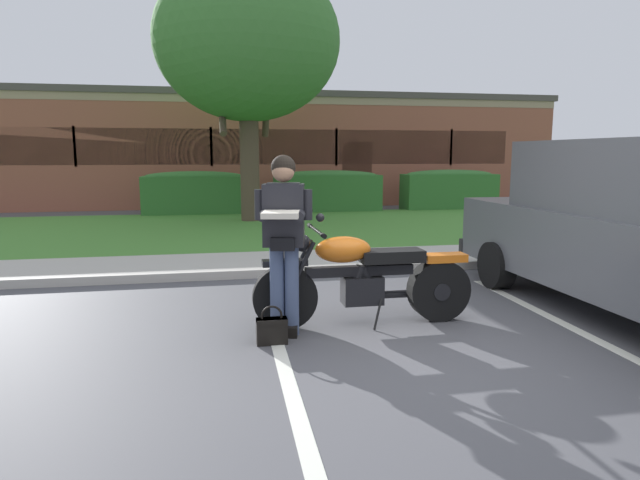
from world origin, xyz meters
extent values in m
plane|color=#4C4C51|center=(0.00, 0.00, 0.00)|extent=(140.00, 140.00, 0.00)
cube|color=#B7B2A8|center=(0.00, 3.23, 0.06)|extent=(60.00, 0.20, 0.12)
cube|color=#B7B2A8|center=(0.00, 4.08, 0.04)|extent=(60.00, 1.50, 0.08)
cube|color=#478433|center=(0.00, 8.11, 0.03)|extent=(60.00, 6.55, 0.06)
cube|color=silver|center=(-1.18, 0.20, 0.00)|extent=(0.21, 4.40, 0.01)
cube|color=silver|center=(1.76, 0.20, 0.00)|extent=(0.21, 4.40, 0.01)
cylinder|color=black|center=(-1.04, 0.85, 0.32)|extent=(0.64, 0.10, 0.64)
cylinder|color=black|center=(-1.04, 0.85, 0.32)|extent=(0.18, 0.12, 0.18)
cylinder|color=black|center=(0.56, 0.84, 0.32)|extent=(0.64, 0.18, 0.64)
cylinder|color=black|center=(0.56, 0.84, 0.32)|extent=(0.18, 0.20, 0.18)
cube|color=black|center=(-1.04, 0.85, 0.67)|extent=(0.44, 0.14, 0.06)
cube|color=orange|center=(0.61, 0.84, 0.66)|extent=(0.44, 0.20, 0.08)
cylinder|color=black|center=(-0.91, 0.77, 0.60)|extent=(0.31, 0.04, 0.58)
cylinder|color=black|center=(-0.91, 0.93, 0.60)|extent=(0.31, 0.04, 0.58)
sphere|color=black|center=(-0.87, 0.85, 0.86)|extent=(0.17, 0.17, 0.17)
cylinder|color=black|center=(-0.73, 0.85, 0.98)|extent=(0.03, 0.72, 0.03)
cylinder|color=black|center=(-0.73, 0.49, 0.98)|extent=(0.04, 0.10, 0.04)
cylinder|color=black|center=(-0.73, 1.21, 0.98)|extent=(0.04, 0.10, 0.04)
sphere|color=black|center=(-0.75, 0.55, 1.14)|extent=(0.08, 0.08, 0.08)
sphere|color=black|center=(-0.75, 1.15, 1.14)|extent=(0.08, 0.08, 0.08)
cube|color=black|center=(-0.29, 0.85, 0.56)|extent=(1.10, 0.10, 0.10)
ellipsoid|color=orange|center=(-0.46, 0.85, 0.78)|extent=(0.56, 0.32, 0.26)
cube|color=black|center=(0.04, 0.84, 0.70)|extent=(0.64, 0.28, 0.12)
cube|color=black|center=(-0.26, 0.85, 0.36)|extent=(0.40, 0.24, 0.28)
cylinder|color=black|center=(-0.30, 0.85, 0.52)|extent=(0.17, 0.12, 0.21)
cylinder|color=black|center=(-0.23, 0.85, 0.52)|extent=(0.17, 0.12, 0.21)
cylinder|color=black|center=(0.11, 0.98, 0.26)|extent=(0.60, 0.08, 0.08)
cylinder|color=black|center=(0.31, 0.98, 0.26)|extent=(0.60, 0.08, 0.08)
cylinder|color=black|center=(-0.15, 0.69, 0.15)|extent=(0.12, 0.12, 0.30)
cube|color=black|center=(-1.01, 0.66, 0.05)|extent=(0.16, 0.26, 0.10)
cube|color=black|center=(-1.14, 0.69, 0.05)|extent=(0.16, 0.26, 0.10)
cylinder|color=#47567A|center=(-1.00, 0.68, 0.43)|extent=(0.14, 0.14, 0.86)
cylinder|color=#47567A|center=(-1.14, 0.71, 0.43)|extent=(0.14, 0.14, 0.86)
cube|color=#232328|center=(-1.07, 0.70, 1.15)|extent=(0.42, 0.29, 0.58)
cube|color=#232328|center=(-1.07, 0.70, 1.42)|extent=(0.34, 0.26, 0.06)
sphere|color=#A87A5B|center=(-1.07, 0.70, 1.56)|extent=(0.21, 0.21, 0.21)
sphere|color=black|center=(-1.07, 0.71, 1.59)|extent=(0.23, 0.23, 0.23)
cube|color=black|center=(-1.10, 0.57, 0.90)|extent=(0.24, 0.14, 0.12)
cylinder|color=#232328|center=(-0.95, 0.51, 1.17)|extent=(0.16, 0.35, 0.09)
cylinder|color=#232328|center=(-1.26, 0.58, 1.17)|extent=(0.16, 0.35, 0.09)
cylinder|color=#232328|center=(-0.86, 0.63, 1.25)|extent=(0.10, 0.10, 0.28)
cylinder|color=#232328|center=(-1.29, 0.73, 1.25)|extent=(0.10, 0.10, 0.28)
cube|color=beige|center=(-1.13, 0.41, 1.19)|extent=(0.38, 0.38, 0.05)
cube|color=black|center=(-1.22, 0.45, 0.12)|extent=(0.28, 0.12, 0.24)
cube|color=black|center=(-1.22, 0.44, 0.22)|extent=(0.28, 0.13, 0.04)
torus|color=black|center=(-1.22, 0.45, 0.26)|extent=(0.20, 0.02, 0.20)
cube|color=black|center=(1.91, 0.40, 1.48)|extent=(0.05, 2.73, 0.55)
cube|color=black|center=(2.74, 1.64, 1.44)|extent=(1.56, 0.24, 0.51)
cube|color=black|center=(2.74, 2.94, 0.40)|extent=(1.90, 0.11, 0.20)
cylinder|color=black|center=(1.85, 2.01, 0.30)|extent=(0.24, 0.60, 0.60)
cylinder|color=black|center=(3.63, 2.02, 0.30)|extent=(0.24, 0.60, 0.60)
cylinder|color=#4C3D2D|center=(-0.79, 9.48, 1.36)|extent=(0.47, 0.47, 2.72)
ellipsoid|color=#3D7A33|center=(-0.79, 9.48, 4.39)|extent=(4.46, 4.46, 3.79)
cylinder|color=#4C3D2D|center=(-0.35, 9.48, 2.86)|extent=(0.16, 1.01, 1.45)
cylinder|color=#4C3D2D|center=(-1.42, 9.48, 2.76)|extent=(0.16, 1.39, 1.29)
cube|color=#336B2D|center=(-2.21, 11.51, 0.55)|extent=(2.85, 0.90, 1.10)
ellipsoid|color=#336B2D|center=(-2.21, 11.51, 1.10)|extent=(2.71, 0.84, 0.28)
cube|color=#336B2D|center=(1.62, 11.51, 0.55)|extent=(3.11, 0.90, 1.10)
ellipsoid|color=#336B2D|center=(1.62, 11.51, 1.10)|extent=(2.96, 0.84, 0.28)
cube|color=#336B2D|center=(5.45, 11.51, 0.55)|extent=(2.90, 0.90, 1.10)
ellipsoid|color=#336B2D|center=(5.45, 11.51, 1.10)|extent=(2.76, 0.84, 0.28)
cube|color=#93513D|center=(-1.71, 18.34, 1.76)|extent=(23.40, 10.21, 3.52)
cube|color=#998466|center=(-1.71, 13.27, 3.40)|extent=(23.40, 0.10, 0.24)
cube|color=#4C4742|center=(-1.71, 18.34, 3.62)|extent=(23.63, 10.32, 0.20)
cube|color=#1E282D|center=(-1.71, 13.26, 1.93)|extent=(19.89, 0.06, 1.10)
cube|color=#93513D|center=(-5.68, 13.25, 1.93)|extent=(0.08, 0.04, 1.20)
cube|color=#93513D|center=(-1.71, 13.25, 1.93)|extent=(0.08, 0.04, 1.20)
cube|color=#93513D|center=(2.27, 13.25, 1.93)|extent=(0.08, 0.04, 1.20)
cube|color=#93513D|center=(6.25, 13.25, 1.93)|extent=(0.08, 0.04, 1.20)
cube|color=#473323|center=(2.97, 13.27, 1.05)|extent=(1.00, 0.08, 2.10)
camera|label=1|loc=(-1.71, -4.35, 1.71)|focal=30.83mm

